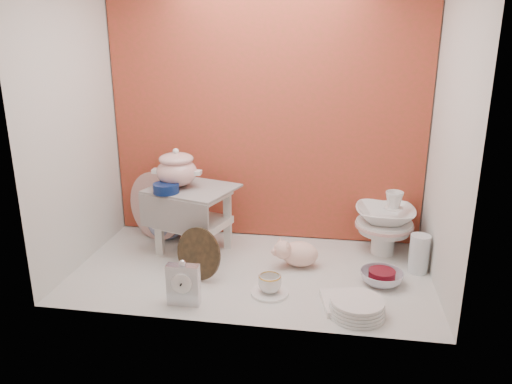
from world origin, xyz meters
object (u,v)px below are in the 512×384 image
(crystal_bowl, at_px, (382,278))
(porcelain_tower, at_px, (384,222))
(floral_platter, at_px, (156,206))
(step_stool, at_px, (194,220))
(plush_pig, at_px, (300,253))
(gold_rim_teacup, at_px, (270,283))
(soup_tureen, at_px, (177,168))
(mantel_clock, at_px, (183,283))
(dinner_plate_stack, at_px, (357,307))
(blue_white_vase, at_px, (166,218))

(crystal_bowl, relative_size, porcelain_tower, 0.57)
(floral_platter, bearing_deg, porcelain_tower, 0.15)
(step_stool, height_order, plush_pig, step_stool)
(plush_pig, xyz_separation_m, gold_rim_teacup, (-0.11, -0.31, -0.02))
(porcelain_tower, bearing_deg, soup_tureen, -172.87)
(soup_tureen, distance_m, porcelain_tower, 1.16)
(mantel_clock, distance_m, crystal_bowl, 0.96)
(dinner_plate_stack, relative_size, crystal_bowl, 1.19)
(step_stool, xyz_separation_m, blue_white_vase, (-0.22, 0.17, -0.07))
(blue_white_vase, bearing_deg, porcelain_tower, -1.83)
(plush_pig, bearing_deg, soup_tureen, 170.69)
(gold_rim_teacup, relative_size, porcelain_tower, 0.30)
(crystal_bowl, bearing_deg, step_stool, 166.98)
(blue_white_vase, xyz_separation_m, dinner_plate_stack, (1.10, -0.71, -0.08))
(dinner_plate_stack, xyz_separation_m, porcelain_tower, (0.16, 0.67, 0.14))
(blue_white_vase, xyz_separation_m, plush_pig, (0.82, -0.28, -0.04))
(step_stool, relative_size, porcelain_tower, 1.18)
(mantel_clock, bearing_deg, step_stool, 100.00)
(gold_rim_teacup, xyz_separation_m, crystal_bowl, (0.52, 0.19, -0.02))
(step_stool, xyz_separation_m, floral_platter, (-0.26, 0.13, 0.02))
(soup_tureen, distance_m, gold_rim_teacup, 0.82)
(gold_rim_teacup, bearing_deg, mantel_clock, -157.48)
(step_stool, height_order, dinner_plate_stack, step_stool)
(soup_tureen, relative_size, blue_white_vase, 1.10)
(dinner_plate_stack, bearing_deg, blue_white_vase, 146.98)
(soup_tureen, height_order, mantel_clock, soup_tureen)
(soup_tureen, xyz_separation_m, porcelain_tower, (1.12, 0.14, -0.30))
(floral_platter, xyz_separation_m, dinner_plate_stack, (1.14, -0.67, -0.17))
(mantel_clock, relative_size, crystal_bowl, 1.03)
(dinner_plate_stack, bearing_deg, gold_rim_teacup, 162.94)
(floral_platter, height_order, dinner_plate_stack, floral_platter)
(soup_tureen, height_order, dinner_plate_stack, soup_tureen)
(crystal_bowl, bearing_deg, floral_platter, 164.03)
(floral_platter, bearing_deg, plush_pig, -15.40)
(step_stool, bearing_deg, plush_pig, 7.58)
(floral_platter, height_order, gold_rim_teacup, floral_platter)
(crystal_bowl, bearing_deg, porcelain_tower, 85.14)
(plush_pig, bearing_deg, crystal_bowl, -18.03)
(soup_tureen, relative_size, floral_platter, 0.63)
(plush_pig, relative_size, porcelain_tower, 0.68)
(mantel_clock, height_order, crystal_bowl, mantel_clock)
(gold_rim_teacup, xyz_separation_m, porcelain_tower, (0.55, 0.55, 0.13))
(crystal_bowl, distance_m, porcelain_tower, 0.40)
(blue_white_vase, xyz_separation_m, porcelain_tower, (1.26, -0.04, 0.07))
(gold_rim_teacup, bearing_deg, porcelain_tower, 44.90)
(floral_platter, bearing_deg, blue_white_vase, 45.22)
(blue_white_vase, relative_size, porcelain_tower, 0.64)
(blue_white_vase, bearing_deg, dinner_plate_stack, -33.02)
(mantel_clock, height_order, porcelain_tower, porcelain_tower)
(floral_platter, bearing_deg, crystal_bowl, -15.97)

